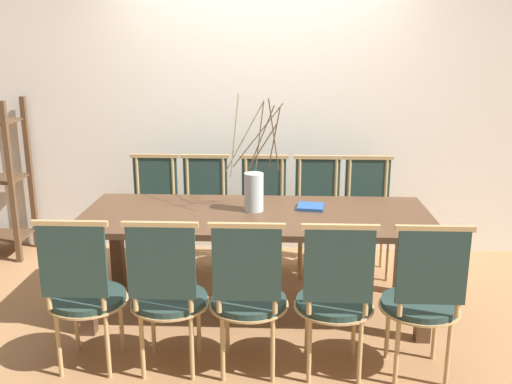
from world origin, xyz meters
The scene contains 15 objects.
ground_plane centered at (0.00, 0.00, 0.00)m, with size 16.00×16.00×0.00m, color #9E7047.
wall_rear centered at (0.00, 1.32, 1.60)m, with size 12.00×0.06×3.20m.
dining_table centered at (0.00, 0.00, 0.64)m, with size 2.38×0.93×0.73m.
chair_near_leftend centered at (-0.94, -0.78, 0.50)m, with size 0.46×0.46×0.96m.
chair_near_left centered at (-0.47, -0.78, 0.50)m, with size 0.46×0.46×0.96m.
chair_near_center centered at (-0.01, -0.78, 0.50)m, with size 0.46×0.46×0.96m.
chair_near_right centered at (0.48, -0.78, 0.50)m, with size 0.46×0.46×0.96m.
chair_near_rightend centered at (0.96, -0.78, 0.50)m, with size 0.46×0.46×0.96m.
chair_far_leftend centered at (-0.89, 0.78, 0.50)m, with size 0.46×0.46×0.96m.
chair_far_left centered at (-0.46, 0.78, 0.50)m, with size 0.46×0.46×0.96m.
chair_far_center centered at (0.03, 0.78, 0.50)m, with size 0.46×0.46×0.96m.
chair_far_right centered at (0.47, 0.78, 0.50)m, with size 0.46×0.46×0.96m.
chair_far_rightend centered at (0.89, 0.78, 0.50)m, with size 0.46×0.46×0.96m.
vase_centerpiece centered at (-0.02, 0.07, 0.88)m, with size 0.40×0.38×0.79m.
book_stack centered at (0.38, 0.14, 0.74)m, with size 0.20×0.21×0.02m.
Camera 1 is at (0.16, -3.71, 1.87)m, focal length 40.00 mm.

